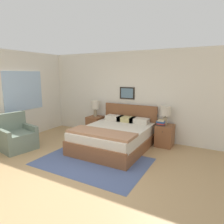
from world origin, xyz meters
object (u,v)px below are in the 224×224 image
at_px(bed, 115,137).
at_px(nightstand_near_window, 95,125).
at_px(table_lamp_by_door, 166,112).
at_px(table_lamp_near_window, 95,106).
at_px(nightstand_by_door, 165,135).
at_px(armchair, 17,138).

bearing_deg(bed, nightstand_near_window, 145.32).
bearing_deg(nightstand_near_window, bed, -34.68).
bearing_deg(table_lamp_by_door, nightstand_near_window, -179.24).
relative_size(nightstand_near_window, table_lamp_by_door, 1.15).
xyz_separation_m(bed, table_lamp_near_window, (-1.14, 0.81, 0.63)).
height_order(table_lamp_near_window, table_lamp_by_door, same).
relative_size(table_lamp_near_window, table_lamp_by_door, 1.00).
height_order(nightstand_by_door, table_lamp_near_window, table_lamp_near_window).
xyz_separation_m(bed, armchair, (-2.19, -1.32, 0.00)).
bearing_deg(nightstand_near_window, table_lamp_near_window, 112.90).
bearing_deg(nightstand_near_window, table_lamp_by_door, 0.76).
height_order(bed, table_lamp_by_door, table_lamp_by_door).
relative_size(nightstand_by_door, table_lamp_near_window, 1.15).
bearing_deg(armchair, table_lamp_by_door, 133.68).
bearing_deg(table_lamp_near_window, bed, -35.40).
relative_size(armchair, nightstand_near_window, 1.59).
bearing_deg(nightstand_by_door, armchair, -147.72).
xyz_separation_m(armchair, nightstand_by_door, (3.32, 2.10, -0.02)).
distance_m(bed, table_lamp_near_window, 1.53).
distance_m(bed, table_lamp_by_door, 1.51).
bearing_deg(nightstand_near_window, nightstand_by_door, 0.00).
bearing_deg(table_lamp_by_door, nightstand_by_door, -60.58).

